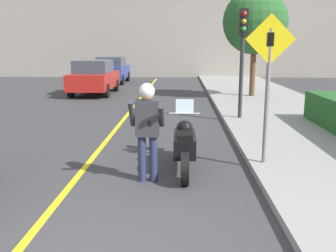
# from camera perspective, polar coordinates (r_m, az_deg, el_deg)

# --- Properties ---
(road_center_line) EXTENTS (0.12, 36.00, 0.01)m
(road_center_line) POSITION_cam_1_polar(r_m,az_deg,el_deg) (10.25, -8.53, -1.17)
(road_center_line) COLOR yellow
(road_center_line) RESTS_ON ground
(building_backdrop) EXTENTS (28.00, 1.20, 8.97)m
(building_backdrop) POSITION_cam_1_polar(r_m,az_deg,el_deg) (29.92, -0.38, 16.12)
(building_backdrop) COLOR gray
(building_backdrop) RESTS_ON ground
(motorcycle) EXTENTS (0.62, 2.18, 1.27)m
(motorcycle) POSITION_cam_1_polar(r_m,az_deg,el_deg) (7.11, 2.54, -2.87)
(motorcycle) COLOR black
(motorcycle) RESTS_ON ground
(person_biker) EXTENTS (0.59, 0.47, 1.72)m
(person_biker) POSITION_cam_1_polar(r_m,az_deg,el_deg) (6.36, -3.18, 0.56)
(person_biker) COLOR #282D4C
(person_biker) RESTS_ON ground
(crossing_sign) EXTENTS (0.91, 0.08, 2.76)m
(crossing_sign) POSITION_cam_1_polar(r_m,az_deg,el_deg) (7.16, 15.04, 7.44)
(crossing_sign) COLOR slate
(crossing_sign) RESTS_ON sidewalk_curb
(traffic_light) EXTENTS (0.26, 0.30, 3.30)m
(traffic_light) POSITION_cam_1_polar(r_m,az_deg,el_deg) (11.79, 11.31, 12.38)
(traffic_light) COLOR #2D2D30
(traffic_light) RESTS_ON sidewalk_curb
(street_tree) EXTENTS (2.83, 2.83, 4.67)m
(street_tree) POSITION_cam_1_polar(r_m,az_deg,el_deg) (17.41, 13.11, 15.17)
(street_tree) COLOR brown
(street_tree) RESTS_ON sidewalk_curb
(parked_car_red) EXTENTS (1.88, 4.20, 1.68)m
(parked_car_red) POSITION_cam_1_polar(r_m,az_deg,el_deg) (18.97, -11.15, 7.34)
(parked_car_red) COLOR black
(parked_car_red) RESTS_ON ground
(parked_car_blue) EXTENTS (1.88, 4.20, 1.68)m
(parked_car_blue) POSITION_cam_1_polar(r_m,az_deg,el_deg) (24.93, -8.52, 8.48)
(parked_car_blue) COLOR black
(parked_car_blue) RESTS_ON ground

